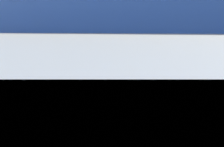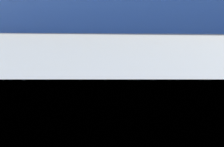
{
  "view_description": "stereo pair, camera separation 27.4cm",
  "coord_description": "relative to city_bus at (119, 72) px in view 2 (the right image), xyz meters",
  "views": [
    {
      "loc": [
        -8.58,
        13.73,
        5.27
      ],
      "look_at": [
        -0.24,
        -1.03,
        1.6
      ],
      "focal_mm": 31.09,
      "sensor_mm": 36.0,
      "label": 1
    },
    {
      "loc": [
        -8.82,
        13.6,
        5.27
      ],
      "look_at": [
        -0.24,
        -1.03,
        1.6
      ],
      "focal_mm": 31.09,
      "sensor_mm": 36.0,
      "label": 2
    }
  ],
  "objects": [
    {
      "name": "ground",
      "position": [
        1.11,
        0.72,
        -1.88
      ],
      "size": [
        80.0,
        80.0,
        0.0
      ],
      "primitive_type": "plane",
      "color": "#2D3033"
    },
    {
      "name": "city_bus",
      "position": [
        0.0,
        0.0,
        0.0
      ],
      "size": [
        11.54,
        2.85,
        3.15
      ],
      "color": "red",
      "rests_on": "ground"
    },
    {
      "name": "lane_dash_leftmost",
      "position": [
        -6.89,
        -2.2,
        -1.88
      ],
      "size": [
        2.0,
        0.2,
        0.01
      ],
      "primitive_type": "cube",
      "color": "silver",
      "rests_on": "ground"
    },
    {
      "name": "lane_dash_left",
      "position": [
        -2.89,
        -2.2,
        -1.88
      ],
      "size": [
        2.0,
        0.2,
        0.01
      ],
      "primitive_type": "cube",
      "color": "silver",
      "rests_on": "ground"
    },
    {
      "name": "lane_dash_centre",
      "position": [
        1.11,
        -2.2,
        -1.88
      ],
      "size": [
        2.0,
        0.2,
        0.01
      ],
      "primitive_type": "cube",
      "color": "silver",
      "rests_on": "ground"
    },
    {
      "name": "lane_dash_right",
      "position": [
        5.11,
        -2.2,
        -1.88
      ],
      "size": [
        2.0,
        0.2,
        0.01
      ],
      "primitive_type": "cube",
      "color": "silver",
      "rests_on": "ground"
    },
    {
      "name": "lane_dash_rightmost",
      "position": [
        9.11,
        -2.2,
        -1.88
      ],
      "size": [
        2.0,
        0.2,
        0.01
      ],
      "primitive_type": "cube",
      "color": "silver",
      "rests_on": "ground"
    }
  ]
}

